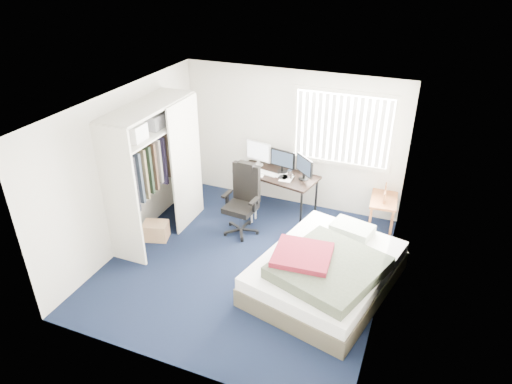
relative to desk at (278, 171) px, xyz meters
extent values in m
plane|color=black|center=(0.13, -1.75, -0.75)|extent=(4.20, 4.20, 0.00)
plane|color=silver|center=(0.13, 0.35, 0.50)|extent=(4.00, 0.00, 4.00)
plane|color=silver|center=(0.13, -3.85, 0.50)|extent=(4.00, 0.00, 4.00)
plane|color=silver|center=(-1.87, -1.75, 0.50)|extent=(0.00, 4.20, 4.20)
plane|color=silver|center=(2.13, -1.75, 0.50)|extent=(0.00, 4.20, 4.20)
plane|color=white|center=(0.13, -1.75, 1.75)|extent=(4.20, 4.20, 0.00)
cube|color=white|center=(1.03, 0.33, 0.85)|extent=(1.60, 0.02, 1.20)
cube|color=beige|center=(1.03, 0.30, 1.48)|extent=(1.72, 0.06, 0.06)
cube|color=beige|center=(1.03, 0.30, 0.22)|extent=(1.72, 0.06, 0.06)
cube|color=white|center=(1.03, 0.27, 0.85)|extent=(1.60, 0.04, 1.16)
cube|color=beige|center=(-1.57, -2.35, 0.35)|extent=(0.60, 0.04, 2.20)
cube|color=beige|center=(-1.57, -0.55, 0.35)|extent=(0.60, 0.04, 2.20)
cube|color=beige|center=(-1.57, -1.45, 1.45)|extent=(0.60, 1.80, 0.04)
cube|color=beige|center=(-1.57, -1.45, 1.07)|extent=(0.56, 1.74, 0.03)
cylinder|color=silver|center=(-1.57, -1.45, 0.95)|extent=(0.03, 1.72, 0.03)
cube|color=#26262B|center=(-1.57, -1.55, 0.50)|extent=(0.38, 1.10, 0.90)
cube|color=beige|center=(-1.25, -1.00, 0.35)|extent=(0.03, 0.90, 2.20)
cube|color=white|center=(-1.57, -1.90, 1.20)|extent=(0.38, 0.30, 0.24)
cube|color=gray|center=(-1.57, -1.40, 1.19)|extent=(0.34, 0.28, 0.22)
cube|color=black|center=(-0.01, -0.02, -0.05)|extent=(1.57, 0.96, 0.04)
cylinder|color=black|center=(-0.72, -0.16, -0.41)|extent=(0.04, 0.04, 0.68)
cylinder|color=black|center=(-0.61, 0.39, -0.41)|extent=(0.04, 0.04, 0.68)
cylinder|color=black|center=(0.59, -0.44, -0.41)|extent=(0.04, 0.04, 0.68)
cylinder|color=black|center=(0.71, 0.11, -0.41)|extent=(0.04, 0.04, 0.68)
cube|color=white|center=(-0.44, 0.19, 0.25)|extent=(0.50, 0.13, 0.36)
cube|color=white|center=(-0.44, 0.19, 0.25)|extent=(0.44, 0.10, 0.31)
cube|color=black|center=(0.06, 0.08, 0.23)|extent=(0.48, 0.13, 0.32)
cube|color=#1E2838|center=(0.06, 0.08, 0.23)|extent=(0.42, 0.09, 0.27)
cube|color=black|center=(0.50, -0.05, 0.23)|extent=(0.48, 0.13, 0.32)
cube|color=#1E2838|center=(0.50, -0.05, 0.23)|extent=(0.42, 0.09, 0.27)
cube|color=white|center=(-0.17, -0.09, -0.02)|extent=(0.42, 0.22, 0.02)
cube|color=black|center=(0.11, -0.15, -0.02)|extent=(0.08, 0.11, 0.02)
cylinder|color=silver|center=(0.27, -0.13, 0.05)|extent=(0.08, 0.08, 0.16)
cube|color=white|center=(-0.01, -0.02, -0.03)|extent=(0.35, 0.34, 0.00)
cube|color=black|center=(-0.29, -0.99, -0.70)|extent=(0.62, 0.62, 0.11)
cylinder|color=silver|center=(-0.29, -0.99, -0.50)|extent=(0.06, 0.06, 0.38)
cube|color=black|center=(-0.29, -0.99, -0.28)|extent=(0.52, 0.52, 0.09)
cube|color=black|center=(-0.27, -0.77, 0.10)|extent=(0.48, 0.14, 0.66)
cube|color=black|center=(-0.27, -0.77, 0.38)|extent=(0.29, 0.14, 0.15)
cube|color=black|center=(-0.55, -0.96, -0.08)|extent=(0.09, 0.27, 0.04)
cube|color=black|center=(-0.04, -1.01, -0.08)|extent=(0.09, 0.27, 0.04)
cube|color=white|center=(-0.33, -0.56, -0.55)|extent=(0.29, 0.25, 0.03)
cylinder|color=white|center=(-0.44, -0.62, -0.65)|extent=(0.03, 0.03, 0.20)
cylinder|color=white|center=(-0.42, -0.48, -0.65)|extent=(0.03, 0.03, 0.20)
cylinder|color=white|center=(-0.24, -0.64, -0.65)|extent=(0.03, 0.03, 0.20)
cylinder|color=white|center=(-0.22, -0.50, -0.65)|extent=(0.03, 0.03, 0.20)
cube|color=brown|center=(1.88, 0.09, -0.19)|extent=(0.49, 0.88, 0.04)
cube|color=brown|center=(1.74, -0.30, -0.48)|extent=(0.04, 0.04, 0.54)
cube|color=brown|center=(1.68, 0.46, -0.48)|extent=(0.04, 0.04, 0.54)
cube|color=brown|center=(2.08, -0.28, -0.48)|extent=(0.04, 0.04, 0.54)
cube|color=brown|center=(2.02, 0.49, -0.48)|extent=(0.04, 0.04, 0.54)
cube|color=brown|center=(1.89, -0.10, -0.08)|extent=(0.03, 0.14, 0.18)
cube|color=brown|center=(1.87, 0.22, -0.08)|extent=(0.03, 0.14, 0.18)
cube|color=#453F31|center=(1.38, -1.81, -0.61)|extent=(2.08, 2.49, 0.28)
cube|color=white|center=(1.38, -1.81, -0.39)|extent=(2.04, 2.44, 0.20)
cube|color=#A7AFA1|center=(1.56, -1.03, -0.22)|extent=(0.68, 0.53, 0.14)
cube|color=#323A2B|center=(1.47, -2.09, -0.21)|extent=(1.60, 1.67, 0.18)
cube|color=maroon|center=(1.10, -2.11, -0.13)|extent=(0.80, 0.76, 0.16)
cube|color=#A97754|center=(-1.52, -1.69, -0.61)|extent=(0.46, 0.39, 0.29)
camera|label=1|loc=(2.37, -6.92, 3.56)|focal=32.00mm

